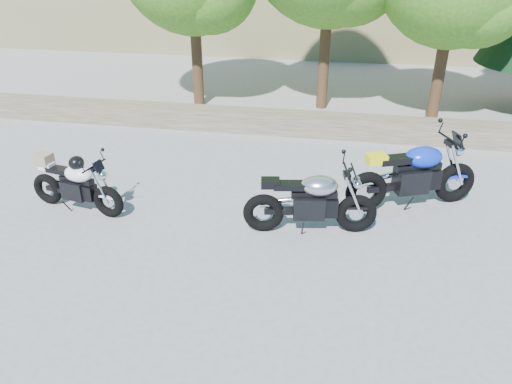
% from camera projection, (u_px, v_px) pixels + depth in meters
% --- Properties ---
extents(ground, '(90.00, 90.00, 0.00)m').
position_uv_depth(ground, '(229.00, 270.00, 7.03)').
color(ground, gray).
rests_on(ground, ground).
extents(stone_wall, '(22.00, 0.55, 0.50)m').
position_uv_depth(stone_wall, '(282.00, 123.00, 11.70)').
color(stone_wall, brown).
rests_on(stone_wall, ground).
extents(silver_bike, '(2.10, 0.67, 1.06)m').
position_uv_depth(silver_bike, '(311.00, 202.00, 7.72)').
color(silver_bike, black).
rests_on(silver_bike, ground).
extents(white_bike, '(1.81, 0.62, 1.01)m').
position_uv_depth(white_bike, '(75.00, 184.00, 8.33)').
color(white_bike, black).
rests_on(white_bike, ground).
extents(blue_bike, '(2.26, 1.12, 1.19)m').
position_uv_depth(blue_bike, '(414.00, 176.00, 8.40)').
color(blue_bike, black).
rests_on(blue_bike, ground).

